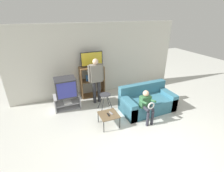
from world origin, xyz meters
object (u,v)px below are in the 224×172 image
remote_control_black (108,115)px  person_standing_adult (96,77)px  folding_stool (105,97)px  remote_control_white (111,113)px  television_flat (92,60)px  snack_table (109,115)px  couch (147,102)px  media_shelf (92,81)px  person_seated_child (147,104)px  television_main (66,87)px  tv_stand (67,101)px

remote_control_black → person_standing_adult: size_ratio=0.09×
folding_stool → remote_control_black: 0.81m
remote_control_black → remote_control_white: size_ratio=1.00×
television_flat → snack_table: television_flat is taller
remote_control_white → couch: couch is taller
media_shelf → couch: media_shelf is taller
person_seated_child → folding_stool: bearing=131.2°
media_shelf → remote_control_black: 1.95m
remote_control_black → media_shelf: bearing=87.7°
television_main → couch: (2.34, -1.11, -0.47)m
person_seated_child → television_main: bearing=140.4°
remote_control_black → snack_table: bearing=52.5°
television_main → couch: bearing=-25.4°
folding_stool → tv_stand: bearing=150.2°
folding_stool → remote_control_black: (-0.21, -0.78, -0.10)m
television_main → snack_table: size_ratio=1.26×
folding_stool → television_flat: bearing=92.6°
snack_table → person_standing_adult: person_standing_adult is taller
remote_control_white → person_standing_adult: size_ratio=0.09×
television_main → person_standing_adult: bearing=-1.8°
remote_control_black → person_seated_child: bearing=-9.7°
television_flat → person_seated_child: television_flat is taller
tv_stand → television_main: 0.53m
television_flat → person_standing_adult: television_flat is taller
folding_stool → person_seated_child: size_ratio=0.61×
tv_stand → remote_control_black: (0.90, -1.41, 0.14)m
media_shelf → person_seated_child: size_ratio=1.20×
folding_stool → couch: (1.25, -0.48, -0.19)m
remote_control_black → person_seated_child: (1.08, -0.21, 0.20)m
remote_control_black → couch: size_ratio=0.09×
television_flat → tv_stand: bearing=-154.4°
television_main → snack_table: 1.71m
couch → person_standing_adult: person_standing_adult is taller
folding_stool → snack_table: folding_stool is taller
folding_stool → snack_table: (-0.19, -0.76, -0.15)m
snack_table → remote_control_white: 0.09m
snack_table → remote_control_black: (-0.02, -0.02, 0.04)m
snack_table → remote_control_black: size_ratio=3.56×
snack_table → television_flat: bearing=85.9°
tv_stand → remote_control_white: (0.99, -1.37, 0.14)m
person_seated_child → tv_stand: bearing=140.5°
television_flat → couch: 2.35m
television_flat → snack_table: bearing=-94.1°
television_flat → snack_table: 2.18m
folding_stool → person_standing_adult: (-0.09, 0.60, 0.48)m
media_shelf → person_standing_adult: person_standing_adult is taller
media_shelf → person_standing_adult: 0.67m
media_shelf → person_seated_child: media_shelf is taller
television_flat → remote_control_black: bearing=-94.6°
couch → person_seated_child: 0.70m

